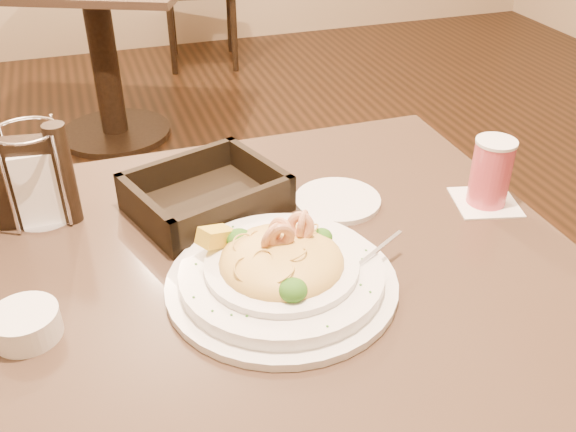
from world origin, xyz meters
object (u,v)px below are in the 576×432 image
object	(u,v)px
main_table	(292,377)
pasta_bowl	(281,270)
butter_ramekin	(26,324)
drink_glass	(491,173)
side_plate	(338,200)
napkin_caddy	(37,181)
bread_basket	(206,198)
dining_chair_near	(12,299)
background_table	(100,29)

from	to	relation	value
main_table	pasta_bowl	distance (m)	0.27
butter_ramekin	drink_glass	bearing A→B (deg)	7.48
drink_glass	side_plate	bearing A→B (deg)	161.56
napkin_caddy	side_plate	bearing A→B (deg)	-12.80
pasta_bowl	bread_basket	bearing A→B (deg)	103.22
dining_chair_near	bread_basket	xyz separation A→B (m)	(0.38, -0.19, 0.28)
main_table	background_table	xyz separation A→B (m)	(-0.15, 2.20, 0.00)
pasta_bowl	napkin_caddy	size ratio (longest dim) A/B	2.20
dining_chair_near	drink_glass	size ratio (longest dim) A/B	7.15
bread_basket	napkin_caddy	size ratio (longest dim) A/B	1.74
background_table	pasta_bowl	bearing A→B (deg)	-86.99
dining_chair_near	napkin_caddy	size ratio (longest dim) A/B	5.55
napkin_caddy	dining_chair_near	bearing A→B (deg)	130.39
drink_glass	bread_basket	distance (m)	0.49
main_table	bread_basket	bearing A→B (deg)	113.13
dining_chair_near	napkin_caddy	bearing A→B (deg)	138.91
pasta_bowl	napkin_caddy	xyz separation A→B (m)	(-0.32, 0.30, 0.04)
pasta_bowl	napkin_caddy	distance (m)	0.45
napkin_caddy	background_table	bearing A→B (deg)	83.93
background_table	main_table	bearing A→B (deg)	-86.16
main_table	butter_ramekin	xyz separation A→B (m)	(-0.38, -0.03, 0.26)
pasta_bowl	bread_basket	distance (m)	0.25
background_table	side_plate	world-z (taller)	side_plate
side_plate	butter_ramekin	size ratio (longest dim) A/B	1.69
dining_chair_near	side_plate	distance (m)	0.70
napkin_caddy	drink_glass	bearing A→B (deg)	-14.73
dining_chair_near	napkin_caddy	xyz separation A→B (m)	(0.12, -0.14, 0.33)
napkin_caddy	main_table	bearing A→B (deg)	-36.64
background_table	butter_ramekin	distance (m)	2.26
main_table	background_table	size ratio (longest dim) A/B	0.76
pasta_bowl	butter_ramekin	distance (m)	0.35
side_plate	butter_ramekin	bearing A→B (deg)	-160.47
pasta_bowl	side_plate	bearing A→B (deg)	49.00
dining_chair_near	bread_basket	world-z (taller)	dining_chair_near
drink_glass	napkin_caddy	xyz separation A→B (m)	(-0.74, 0.19, 0.01)
dining_chair_near	butter_ramekin	bearing A→B (deg)	110.30
butter_ramekin	pasta_bowl	bearing A→B (deg)	-1.39
main_table	butter_ramekin	size ratio (longest dim) A/B	10.01
dining_chair_near	napkin_caddy	world-z (taller)	dining_chair_near
drink_glass	bread_basket	bearing A→B (deg)	163.99
background_table	napkin_caddy	bearing A→B (deg)	-96.07
bread_basket	side_plate	distance (m)	0.23
background_table	napkin_caddy	distance (m)	1.97
pasta_bowl	bread_basket	xyz separation A→B (m)	(-0.06, 0.24, -0.01)
bread_basket	butter_ramekin	size ratio (longest dim) A/B	3.24
pasta_bowl	bread_basket	size ratio (longest dim) A/B	1.26
side_plate	butter_ramekin	world-z (taller)	butter_ramekin
main_table	pasta_bowl	bearing A→B (deg)	-127.26
bread_basket	drink_glass	bearing A→B (deg)	-16.01
dining_chair_near	pasta_bowl	distance (m)	0.68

